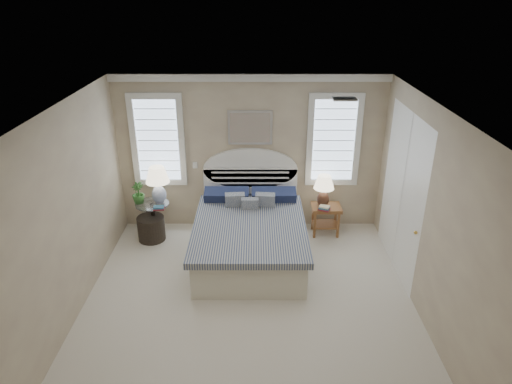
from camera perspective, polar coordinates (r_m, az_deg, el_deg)
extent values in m
cube|color=beige|center=(6.26, -0.93, -14.92)|extent=(4.50, 5.00, 0.01)
cube|color=silver|center=(5.00, -1.14, 9.76)|extent=(4.50, 5.00, 0.01)
cube|color=tan|center=(7.79, -0.72, 4.79)|extent=(4.50, 0.02, 2.70)
cube|color=tan|center=(5.98, -23.16, -3.65)|extent=(0.02, 5.00, 2.70)
cube|color=tan|center=(5.91, 21.41, -3.70)|extent=(0.02, 5.00, 2.70)
cube|color=white|center=(7.42, -0.78, 14.11)|extent=(4.50, 0.08, 0.12)
cube|color=#B2B2B2|center=(5.89, 11.01, 11.36)|extent=(0.30, 0.20, 0.02)
cube|color=white|center=(7.92, -7.62, 3.35)|extent=(0.08, 0.01, 0.12)
cube|color=silver|center=(7.87, -12.17, 6.35)|extent=(0.90, 0.06, 1.60)
cube|color=silver|center=(7.80, 9.67, 6.41)|extent=(0.90, 0.06, 1.60)
cube|color=silver|center=(7.61, -0.74, 8.03)|extent=(0.74, 0.04, 0.58)
cube|color=white|center=(6.98, 17.80, -0.18)|extent=(0.02, 1.80, 2.40)
cube|color=silver|center=(7.19, -0.78, -6.48)|extent=(1.60, 2.10, 0.55)
cube|color=navy|center=(6.99, -0.80, -4.47)|extent=(1.72, 2.15, 0.10)
cube|color=white|center=(8.04, -0.70, -0.73)|extent=(1.62, 0.08, 1.10)
cube|color=#1D284A|center=(7.73, -3.69, -0.40)|extent=(0.75, 0.31, 0.23)
cube|color=#1D284A|center=(7.72, 2.24, -0.40)|extent=(0.75, 0.31, 0.23)
cube|color=navy|center=(7.52, -2.65, -1.27)|extent=(0.33, 0.20, 0.34)
cube|color=navy|center=(7.51, 1.16, -1.27)|extent=(0.33, 0.20, 0.34)
cube|color=navy|center=(7.43, -0.75, -1.75)|extent=(0.28, 0.14, 0.29)
cylinder|color=black|center=(8.13, -12.47, -5.30)|extent=(0.32, 0.32, 0.03)
cylinder|color=black|center=(8.00, -12.65, -3.52)|extent=(0.08, 0.08, 0.60)
cylinder|color=silver|center=(7.86, -12.86, -1.46)|extent=(0.56, 0.56, 0.02)
cube|color=brown|center=(7.89, 8.76, -1.94)|extent=(0.50, 0.40, 0.06)
cube|color=brown|center=(8.04, 8.62, -3.99)|extent=(0.44, 0.34, 0.03)
cube|color=brown|center=(7.86, 7.35, -4.17)|extent=(0.04, 0.04, 0.47)
cube|color=brown|center=(8.12, 7.10, -3.16)|extent=(0.04, 0.04, 0.47)
cube|color=brown|center=(7.92, 10.23, -4.13)|extent=(0.04, 0.04, 0.47)
cube|color=brown|center=(8.18, 9.89, -3.13)|extent=(0.04, 0.04, 0.47)
cylinder|color=black|center=(7.96, -12.95, -4.44)|extent=(0.61, 0.61, 0.42)
cylinder|color=silver|center=(7.85, -11.94, -1.17)|extent=(0.15, 0.15, 0.03)
ellipsoid|color=silver|center=(7.80, -12.02, -0.33)|extent=(0.28, 0.28, 0.30)
cylinder|color=gold|center=(7.72, -12.14, 0.93)|extent=(0.04, 0.04, 0.11)
cylinder|color=black|center=(7.88, 8.33, -1.61)|extent=(0.12, 0.12, 0.03)
ellipsoid|color=black|center=(7.83, 8.38, -0.88)|extent=(0.23, 0.23, 0.26)
cylinder|color=gold|center=(7.76, 8.45, 0.20)|extent=(0.03, 0.03, 0.10)
imported|color=#336629|center=(7.85, -14.53, -0.12)|extent=(0.26, 0.26, 0.36)
cube|color=maroon|center=(7.62, -12.04, -2.03)|extent=(0.19, 0.15, 0.02)
cube|color=#2A5C7E|center=(7.61, -12.06, -1.86)|extent=(0.18, 0.14, 0.02)
cube|color=maroon|center=(7.73, 8.52, -2.16)|extent=(0.22, 0.19, 0.02)
cube|color=#2A5C7E|center=(7.72, 8.53, -1.99)|extent=(0.20, 0.18, 0.02)
cube|color=#EFE8C5|center=(7.71, 8.55, -1.82)|extent=(0.19, 0.17, 0.02)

